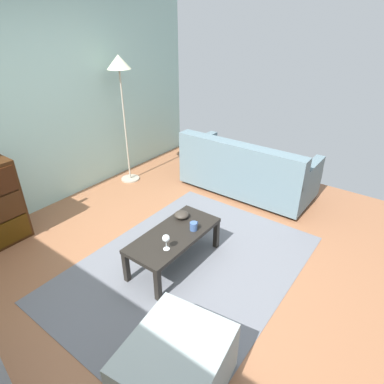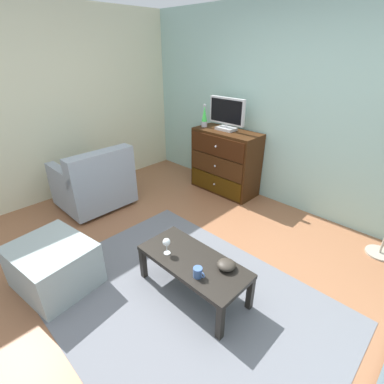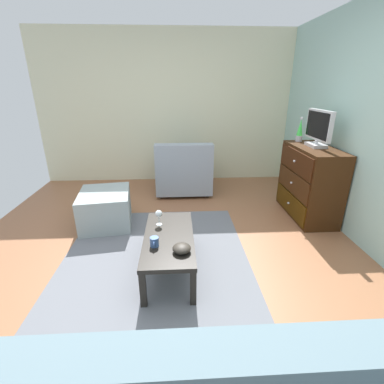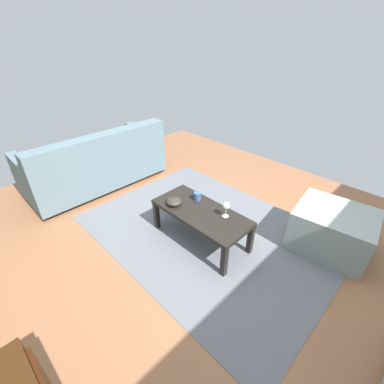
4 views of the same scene
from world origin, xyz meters
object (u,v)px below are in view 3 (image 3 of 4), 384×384
at_px(coffee_table, 169,240).
at_px(wine_glass, 159,214).
at_px(mug, 154,242).
at_px(bowl_decorative, 182,248).
at_px(tv, 318,128).
at_px(lava_lamp, 300,131).
at_px(ottoman, 106,208).
at_px(armchair, 184,171).
at_px(dresser, 309,182).

height_order(coffee_table, wine_glass, wine_glass).
xyz_separation_m(mug, bowl_decorative, (0.10, 0.23, -0.01)).
bearing_deg(coffee_table, tv, 121.54).
bearing_deg(lava_lamp, mug, -48.90).
height_order(tv, ottoman, tv).
height_order(coffee_table, armchair, armchair).
distance_m(tv, bowl_decorative, 2.38).
relative_size(coffee_table, mug, 8.83).
height_order(dresser, mug, dresser).
relative_size(tv, wine_glass, 3.70).
height_order(tv, mug, tv).
xyz_separation_m(wine_glass, ottoman, (-0.76, -0.73, -0.27)).
bearing_deg(bowl_decorative, coffee_table, -156.86).
height_order(lava_lamp, mug, lava_lamp).
distance_m(lava_lamp, bowl_decorative, 2.54).
bearing_deg(wine_glass, tv, 114.99).
xyz_separation_m(dresser, bowl_decorative, (1.37, -1.73, -0.07)).
xyz_separation_m(tv, ottoman, (0.16, -2.69, -0.96)).
bearing_deg(bowl_decorative, ottoman, -143.16).
xyz_separation_m(wine_glass, armchair, (-1.84, 0.30, -0.13)).
distance_m(coffee_table, armchair, 2.08).
bearing_deg(ottoman, dresser, 92.52).
relative_size(wine_glass, mug, 1.38).
relative_size(lava_lamp, armchair, 0.37).
bearing_deg(lava_lamp, bowl_decorative, -43.48).
relative_size(tv, armchair, 0.66).
xyz_separation_m(wine_glass, bowl_decorative, (0.50, 0.22, -0.08)).
relative_size(wine_glass, bowl_decorative, 1.01).
height_order(tv, lava_lamp, tv).
bearing_deg(ottoman, mug, 31.47).
distance_m(lava_lamp, wine_glass, 2.37).
height_order(bowl_decorative, ottoman, bowl_decorative).
bearing_deg(ottoman, armchair, 136.50).
bearing_deg(mug, tv, 123.47).
bearing_deg(armchair, wine_glass, -9.26).
bearing_deg(mug, coffee_table, 144.49).
xyz_separation_m(coffee_table, armchair, (-2.07, 0.20, 0.04)).
bearing_deg(coffee_table, ottoman, -140.07).
xyz_separation_m(bowl_decorative, ottoman, (-1.26, -0.94, -0.18)).
relative_size(bowl_decorative, armchair, 0.18).
distance_m(wine_glass, ottoman, 1.08).
xyz_separation_m(armchair, ottoman, (1.08, -1.03, -0.14)).
bearing_deg(ottoman, coffee_table, 39.93).
bearing_deg(armchair, dresser, 59.58).
xyz_separation_m(mug, armchair, (-2.24, 0.32, -0.05)).
bearing_deg(ottoman, tv, 93.34).
height_order(coffee_table, mug, mug).
distance_m(coffee_table, mug, 0.22).
bearing_deg(armchair, ottoman, -43.50).
height_order(dresser, tv, tv).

